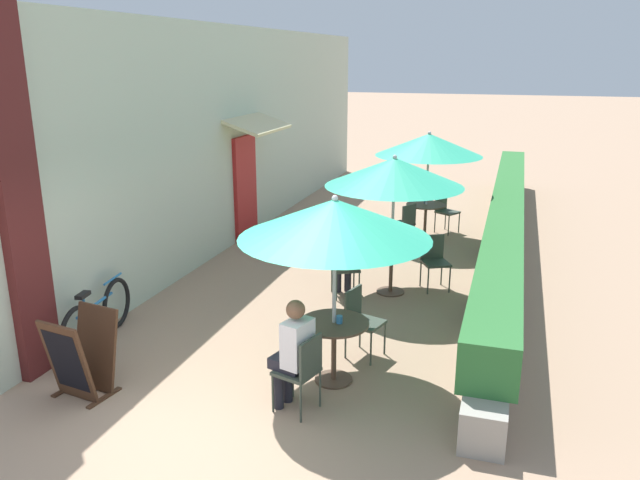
{
  "coord_description": "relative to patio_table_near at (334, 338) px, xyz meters",
  "views": [
    {
      "loc": [
        2.83,
        -4.82,
        3.63
      ],
      "look_at": [
        0.15,
        3.67,
        1.0
      ],
      "focal_mm": 35.0,
      "sensor_mm": 36.0,
      "label": 1
    }
  ],
  "objects": [
    {
      "name": "coffee_cup_mid",
      "position": [
        0.17,
        2.85,
        0.24
      ],
      "size": [
        0.07,
        0.07,
        0.09
      ],
      "color": "#B73D3D",
      "rests_on": "patio_table_mid"
    },
    {
      "name": "patio_umbrella_mid",
      "position": [
        0.07,
        2.98,
        1.4
      ],
      "size": [
        2.12,
        2.12,
        2.21
      ],
      "color": "#B7B7BC",
      "rests_on": "ground_plane"
    },
    {
      "name": "patio_umbrella_near",
      "position": [
        -0.0,
        0.0,
        1.4
      ],
      "size": [
        2.12,
        2.12,
        2.21
      ],
      "color": "#B7B7BC",
      "rests_on": "ground_plane"
    },
    {
      "name": "patio_umbrella_far",
      "position": [
        0.15,
        6.18,
        1.4
      ],
      "size": [
        2.12,
        2.12,
        2.21
      ],
      "color": "#B7B7BC",
      "rests_on": "ground_plane"
    },
    {
      "name": "cafe_chair_near_left",
      "position": [
        0.13,
        0.73,
        -0.03
      ],
      "size": [
        0.49,
        0.49,
        0.87
      ],
      "rotation": [
        0.0,
        0.0,
        4.43
      ],
      "color": "#384238",
      "rests_on": "ground_plane"
    },
    {
      "name": "coffee_cup_near",
      "position": [
        0.07,
        -0.01,
        0.24
      ],
      "size": [
        0.07,
        0.07,
        0.09
      ],
      "color": "teal",
      "rests_on": "patio_table_near"
    },
    {
      "name": "patio_table_near",
      "position": [
        0.0,
        0.0,
        0.0
      ],
      "size": [
        0.8,
        0.8,
        0.74
      ],
      "color": "brown",
      "rests_on": "ground_plane"
    },
    {
      "name": "menu_board",
      "position": [
        -2.56,
        -1.11,
        -0.07
      ],
      "size": [
        0.66,
        0.71,
        0.95
      ],
      "rotation": [
        0.0,
        0.0,
        -0.16
      ],
      "color": "#422819",
      "rests_on": "ground_plane"
    },
    {
      "name": "cafe_chair_near_right",
      "position": [
        -0.13,
        -0.73,
        -0.03
      ],
      "size": [
        0.49,
        0.49,
        0.87
      ],
      "rotation": [
        0.0,
        0.0,
        7.58
      ],
      "color": "#384238",
      "rests_on": "ground_plane"
    },
    {
      "name": "patio_table_far",
      "position": [
        0.15,
        6.18,
        0.0
      ],
      "size": [
        0.8,
        0.8,
        0.74
      ],
      "color": "brown",
      "rests_on": "ground_plane"
    },
    {
      "name": "seated_patron_near_right",
      "position": [
        -0.24,
        -0.7,
        0.15
      ],
      "size": [
        0.47,
        0.42,
        1.25
      ],
      "rotation": [
        0.0,
        0.0,
        7.58
      ],
      "color": "#23232D",
      "rests_on": "ground_plane"
    },
    {
      "name": "cafe_chair_far_right",
      "position": [
        -0.17,
        5.51,
        -0.03
      ],
      "size": [
        0.55,
        0.55,
        0.87
      ],
      "rotation": [
        0.0,
        0.0,
        7.32
      ],
      "color": "#384238",
      "rests_on": "ground_plane"
    },
    {
      "name": "bicycle_leaning",
      "position": [
        -3.22,
        0.03,
        -0.17
      ],
      "size": [
        0.27,
        1.71,
        0.8
      ],
      "rotation": [
        0.0,
        0.0,
        0.13
      ],
      "color": "black",
      "rests_on": "ground_plane"
    },
    {
      "name": "patio_table_mid",
      "position": [
        0.07,
        2.98,
        0.0
      ],
      "size": [
        0.8,
        0.8,
        0.74
      ],
      "color": "brown",
      "rests_on": "ground_plane"
    },
    {
      "name": "seated_patron_mid_left",
      "position": [
        -0.6,
        2.67,
        0.15
      ],
      "size": [
        0.47,
        0.5,
        1.25
      ],
      "rotation": [
        0.0,
        0.0,
        6.77
      ],
      "color": "#23232D",
      "rests_on": "ground_plane"
    },
    {
      "name": "cafe_chair_mid_left",
      "position": [
        -0.55,
        2.57,
        -0.03
      ],
      "size": [
        0.54,
        0.54,
        0.87
      ],
      "rotation": [
        0.0,
        0.0,
        6.77
      ],
      "color": "#384238",
      "rests_on": "ground_plane"
    },
    {
      "name": "cafe_chair_far_left",
      "position": [
        0.46,
        6.85,
        -0.03
      ],
      "size": [
        0.55,
        0.55,
        0.87
      ],
      "rotation": [
        0.0,
        0.0,
        4.17
      ],
      "color": "#384238",
      "rests_on": "ground_plane"
    },
    {
      "name": "planter_hedge",
      "position": [
        1.73,
        5.85,
        -0.01
      ],
      "size": [
        0.6,
        13.76,
        1.01
      ],
      "color": "gray",
      "rests_on": "ground_plane"
    },
    {
      "name": "cafe_facade_wall",
      "position": [
        -3.56,
        5.81,
        1.55
      ],
      "size": [
        0.98,
        14.76,
        4.2
      ],
      "color": "#B2C1AD",
      "rests_on": "ground_plane"
    },
    {
      "name": "cafe_chair_mid_right",
      "position": [
        0.69,
        3.39,
        -0.03
      ],
      "size": [
        0.54,
        0.54,
        0.87
      ],
      "rotation": [
        0.0,
        0.0,
        9.91
      ],
      "color": "#384238",
      "rests_on": "ground_plane"
    },
    {
      "name": "ground_plane",
      "position": [
        -1.02,
        -1.43,
        -0.54
      ],
      "size": [
        120.0,
        120.0,
        0.0
      ],
      "primitive_type": "plane",
      "color": "#9E7F66"
    },
    {
      "name": "coffee_cup_far",
      "position": [
        0.12,
        6.28,
        0.24
      ],
      "size": [
        0.07,
        0.07,
        0.09
      ],
      "color": "teal",
      "rests_on": "patio_table_far"
    }
  ]
}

